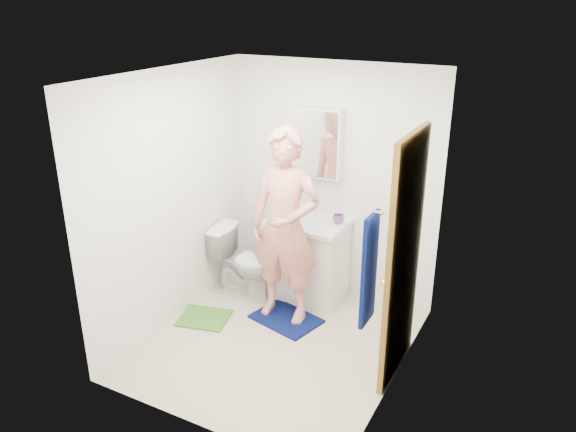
% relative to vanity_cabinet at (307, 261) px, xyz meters
% --- Properties ---
extents(floor, '(2.20, 2.40, 0.02)m').
position_rel_vanity_cabinet_xyz_m(floor, '(0.15, -0.91, -0.41)').
color(floor, beige).
rests_on(floor, ground).
extents(ceiling, '(2.20, 2.40, 0.02)m').
position_rel_vanity_cabinet_xyz_m(ceiling, '(0.15, -0.91, 2.01)').
color(ceiling, white).
rests_on(ceiling, ground).
extents(wall_back, '(2.20, 0.02, 2.40)m').
position_rel_vanity_cabinet_xyz_m(wall_back, '(0.15, 0.30, 0.80)').
color(wall_back, white).
rests_on(wall_back, ground).
extents(wall_front, '(2.20, 0.02, 2.40)m').
position_rel_vanity_cabinet_xyz_m(wall_front, '(0.15, -2.12, 0.80)').
color(wall_front, white).
rests_on(wall_front, ground).
extents(wall_left, '(0.02, 2.40, 2.40)m').
position_rel_vanity_cabinet_xyz_m(wall_left, '(-0.96, -0.91, 0.80)').
color(wall_left, white).
rests_on(wall_left, ground).
extents(wall_right, '(0.02, 2.40, 2.40)m').
position_rel_vanity_cabinet_xyz_m(wall_right, '(1.26, -0.91, 0.80)').
color(wall_right, white).
rests_on(wall_right, ground).
extents(vanity_cabinet, '(0.75, 0.55, 0.80)m').
position_rel_vanity_cabinet_xyz_m(vanity_cabinet, '(0.00, 0.00, 0.00)').
color(vanity_cabinet, white).
rests_on(vanity_cabinet, floor).
extents(countertop, '(0.79, 0.59, 0.05)m').
position_rel_vanity_cabinet_xyz_m(countertop, '(0.00, 0.00, 0.43)').
color(countertop, white).
rests_on(countertop, vanity_cabinet).
extents(sink_basin, '(0.40, 0.40, 0.03)m').
position_rel_vanity_cabinet_xyz_m(sink_basin, '(0.00, 0.00, 0.44)').
color(sink_basin, white).
rests_on(sink_basin, countertop).
extents(faucet, '(0.03, 0.03, 0.12)m').
position_rel_vanity_cabinet_xyz_m(faucet, '(0.00, 0.18, 0.51)').
color(faucet, silver).
rests_on(faucet, countertop).
extents(medicine_cabinet, '(0.50, 0.12, 0.70)m').
position_rel_vanity_cabinet_xyz_m(medicine_cabinet, '(0.00, 0.22, 1.20)').
color(medicine_cabinet, white).
rests_on(medicine_cabinet, wall_back).
extents(mirror_panel, '(0.46, 0.01, 0.66)m').
position_rel_vanity_cabinet_xyz_m(mirror_panel, '(0.00, 0.16, 1.20)').
color(mirror_panel, white).
rests_on(mirror_panel, wall_back).
extents(door, '(0.05, 0.80, 2.05)m').
position_rel_vanity_cabinet_xyz_m(door, '(1.22, -0.76, 0.62)').
color(door, olive).
rests_on(door, ground).
extents(door_knob, '(0.07, 0.07, 0.07)m').
position_rel_vanity_cabinet_xyz_m(door_knob, '(1.18, -1.08, 0.55)').
color(door_knob, gold).
rests_on(door_knob, door).
extents(towel, '(0.03, 0.24, 0.80)m').
position_rel_vanity_cabinet_xyz_m(towel, '(1.18, -1.48, 0.85)').
color(towel, '#08134C').
rests_on(towel, wall_right).
extents(towel_hook, '(0.06, 0.02, 0.02)m').
position_rel_vanity_cabinet_xyz_m(towel_hook, '(1.22, -1.48, 1.27)').
color(towel_hook, silver).
rests_on(towel_hook, wall_right).
extents(toilet, '(0.76, 0.47, 0.74)m').
position_rel_vanity_cabinet_xyz_m(toilet, '(-0.56, -0.27, -0.03)').
color(toilet, white).
rests_on(toilet, floor).
extents(bath_mat, '(0.72, 0.59, 0.02)m').
position_rel_vanity_cabinet_xyz_m(bath_mat, '(0.04, -0.54, -0.39)').
color(bath_mat, '#08134C').
rests_on(bath_mat, floor).
extents(green_rug, '(0.56, 0.50, 0.02)m').
position_rel_vanity_cabinet_xyz_m(green_rug, '(-0.68, -0.90, -0.39)').
color(green_rug, '#49882D').
rests_on(green_rug, floor).
extents(soap_dispenser, '(0.10, 0.10, 0.17)m').
position_rel_vanity_cabinet_xyz_m(soap_dispenser, '(-0.30, -0.02, 0.54)').
color(soap_dispenser, '#D2627E').
rests_on(soap_dispenser, countertop).
extents(toothbrush_cup, '(0.12, 0.12, 0.09)m').
position_rel_vanity_cabinet_xyz_m(toothbrush_cup, '(0.30, 0.08, 0.49)').
color(toothbrush_cup, '#7E469A').
rests_on(toothbrush_cup, countertop).
extents(man, '(0.70, 0.47, 1.88)m').
position_rel_vanity_cabinet_xyz_m(man, '(0.01, -0.49, 0.56)').
color(man, '#E38C80').
rests_on(man, bath_mat).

